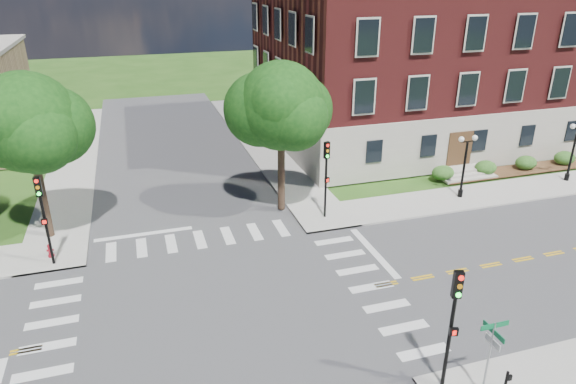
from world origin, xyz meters
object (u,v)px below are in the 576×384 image
object	(u,v)px
traffic_signal_se	(453,315)
twin_lamp_west	(465,163)
street_sign_pole	(491,345)
twin_lamp_east	(573,148)
traffic_signal_ne	(326,170)
traffic_signal_nw	(43,210)
fire_hydrant	(50,251)
push_button_post	(506,384)

from	to	relation	value
traffic_signal_se	twin_lamp_west	distance (m)	17.97
twin_lamp_west	street_sign_pole	bearing A→B (deg)	-121.90
twin_lamp_east	traffic_signal_ne	bearing A→B (deg)	-178.55
traffic_signal_nw	fire_hydrant	size ratio (longest dim) A/B	6.40
traffic_signal_se	twin_lamp_east	distance (m)	24.62
traffic_signal_ne	fire_hydrant	size ratio (longest dim) A/B	6.40
push_button_post	traffic_signal_se	bearing A→B (deg)	143.28
street_sign_pole	push_button_post	size ratio (longest dim) A/B	2.58
street_sign_pole	traffic_signal_ne	bearing A→B (deg)	90.79
traffic_signal_nw	street_sign_pole	world-z (taller)	traffic_signal_nw
traffic_signal_ne	twin_lamp_west	xyz separation A→B (m)	(9.74, 0.21, -0.66)
twin_lamp_west	twin_lamp_east	bearing A→B (deg)	1.71
twin_lamp_west	twin_lamp_east	world-z (taller)	same
traffic_signal_se	street_sign_pole	world-z (taller)	traffic_signal_se
traffic_signal_se	street_sign_pole	size ratio (longest dim) A/B	1.55
traffic_signal_nw	push_button_post	bearing A→B (deg)	-42.01
twin_lamp_east	push_button_post	xyz separation A→B (m)	(-18.04, -15.99, -1.73)
traffic_signal_nw	push_button_post	size ratio (longest dim) A/B	4.00
twin_lamp_east	fire_hydrant	xyz separation A→B (m)	(-34.35, -0.68, -2.06)
traffic_signal_se	twin_lamp_west	xyz separation A→B (m)	(10.61, 14.49, -0.66)
traffic_signal_ne	traffic_signal_nw	xyz separation A→B (m)	(-15.33, -1.00, 0.00)
traffic_signal_se	fire_hydrant	world-z (taller)	traffic_signal_se
twin_lamp_east	street_sign_pole	bearing A→B (deg)	-140.05
street_sign_pole	traffic_signal_se	bearing A→B (deg)	142.65
twin_lamp_east	traffic_signal_se	bearing A→B (deg)	-143.14
traffic_signal_nw	twin_lamp_west	bearing A→B (deg)	2.75
traffic_signal_se	traffic_signal_nw	xyz separation A→B (m)	(-14.46, 13.28, 0.00)
traffic_signal_se	street_sign_pole	distance (m)	1.62
traffic_signal_se	traffic_signal_ne	bearing A→B (deg)	86.52
twin_lamp_east	street_sign_pole	size ratio (longest dim) A/B	1.36
traffic_signal_se	twin_lamp_east	bearing A→B (deg)	36.86
twin_lamp_east	street_sign_pole	distance (m)	24.27
push_button_post	fire_hydrant	distance (m)	22.38
street_sign_pole	push_button_post	distance (m)	1.67
traffic_signal_ne	push_button_post	size ratio (longest dim) A/B	4.00
twin_lamp_west	traffic_signal_nw	bearing A→B (deg)	-177.25
traffic_signal_ne	twin_lamp_east	distance (m)	18.84
fire_hydrant	twin_lamp_west	bearing A→B (deg)	0.93
fire_hydrant	street_sign_pole	bearing A→B (deg)	-43.44
street_sign_pole	fire_hydrant	size ratio (longest dim) A/B	4.13
traffic_signal_ne	fire_hydrant	xyz separation A→B (m)	(-15.53, -0.20, -2.72)
twin_lamp_west	push_button_post	world-z (taller)	twin_lamp_west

